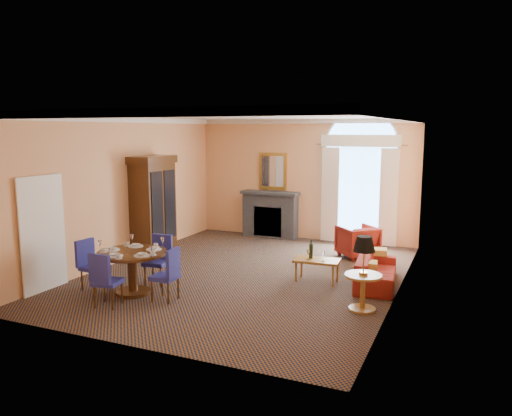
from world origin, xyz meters
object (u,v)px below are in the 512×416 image
at_px(armoire, 153,207).
at_px(armchair, 357,241).
at_px(sofa, 376,271).
at_px(coffee_table, 316,260).
at_px(side_table, 364,265).
at_px(dining_table, 132,262).

bearing_deg(armoire, armchair, 19.79).
relative_size(sofa, armchair, 2.22).
height_order(armoire, sofa, armoire).
relative_size(coffee_table, side_table, 0.75).
bearing_deg(sofa, armchair, 15.47).
xyz_separation_m(armoire, side_table, (5.32, -1.78, -0.35)).
relative_size(armoire, sofa, 1.29).
bearing_deg(armoire, coffee_table, -7.69).
bearing_deg(coffee_table, armoire, 167.89).
height_order(sofa, armchair, armchair).
bearing_deg(armchair, armoire, -24.14).
distance_m(sofa, coffee_table, 1.15).
distance_m(dining_table, sofa, 4.55).
bearing_deg(coffee_table, side_table, -50.98).
relative_size(armoire, armchair, 2.87).
relative_size(dining_table, sofa, 0.69).
bearing_deg(armoire, side_table, -18.48).
bearing_deg(dining_table, armchair, 53.30).
xyz_separation_m(sofa, coffee_table, (-1.10, -0.28, 0.16)).
xyz_separation_m(dining_table, coffee_table, (2.81, 2.03, -0.16)).
height_order(sofa, coffee_table, coffee_table).
xyz_separation_m(armchair, side_table, (0.82, -3.40, 0.40)).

